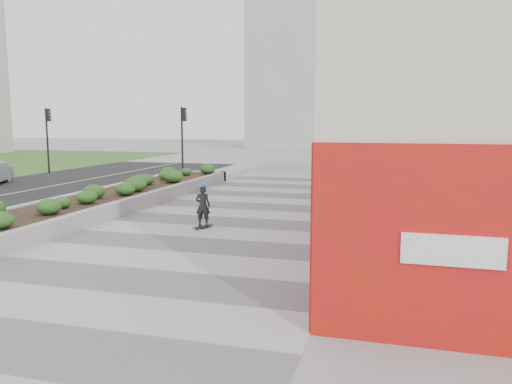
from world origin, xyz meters
TOP-DOWN VIEW (x-y plane):
  - ground at (0.00, 0.00)m, footprint 160.00×160.00m
  - walkway at (0.00, 3.00)m, footprint 8.00×36.00m
  - building at (6.98, 8.98)m, footprint 6.04×24.08m
  - planter at (-5.50, 7.00)m, footprint 3.00×18.00m
  - traffic_signal_near at (-7.23, 17.50)m, footprint 0.33×0.28m
  - traffic_signal_far at (-16.43, 17.00)m, footprint 0.33×0.28m
  - distant_bldg_north_l at (-5.00, 55.00)m, footprint 16.00×12.00m
  - distant_bldg_north_r at (15.00, 60.00)m, footprint 14.00×10.00m
  - manhole_cover at (0.50, 3.00)m, footprint 0.44×0.44m
  - skateboarder at (-0.54, 3.84)m, footprint 0.51×0.74m

SIDE VIEW (x-z plane):
  - ground at x=0.00m, z-range 0.00..0.00m
  - manhole_cover at x=0.50m, z-range 0.00..0.01m
  - walkway at x=0.00m, z-range 0.00..0.01m
  - planter at x=-5.50m, z-range -0.03..0.87m
  - skateboarder at x=-0.54m, z-range 0.01..1.44m
  - traffic_signal_near at x=-7.23m, z-range 0.66..4.86m
  - traffic_signal_far at x=-16.43m, z-range 0.66..4.86m
  - building at x=6.98m, z-range -0.02..7.98m
  - distant_bldg_north_l at x=-5.00m, z-range 0.00..20.00m
  - distant_bldg_north_r at x=15.00m, z-range 0.00..24.00m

